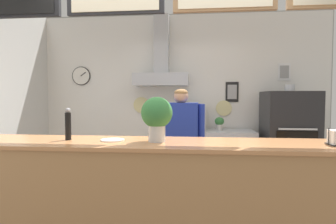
# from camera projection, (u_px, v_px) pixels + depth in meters

# --- Properties ---
(back_wall_assembly) EXTENTS (4.90, 2.35, 2.86)m
(back_wall_assembly) POSITION_uv_depth(u_px,v_px,m) (180.00, 93.00, 4.78)
(back_wall_assembly) COLOR #9E9E99
(back_wall_assembly) RESTS_ON ground_plane
(service_counter) EXTENTS (3.82, 0.67, 1.07)m
(service_counter) POSITION_uv_depth(u_px,v_px,m) (165.00, 205.00, 2.41)
(service_counter) COLOR #B77F4C
(service_counter) RESTS_ON ground_plane
(back_prep_counter) EXTENTS (1.63, 0.61, 0.92)m
(back_prep_counter) POSITION_uv_depth(u_px,v_px,m) (202.00, 159.00, 4.53)
(back_prep_counter) COLOR silver
(back_prep_counter) RESTS_ON ground_plane
(pizza_oven) EXTENTS (0.72, 0.73, 1.63)m
(pizza_oven) POSITION_uv_depth(u_px,v_px,m) (288.00, 143.00, 4.20)
(pizza_oven) COLOR #232326
(pizza_oven) RESTS_ON ground_plane
(shop_worker) EXTENTS (0.56, 0.23, 1.55)m
(shop_worker) POSITION_uv_depth(u_px,v_px,m) (181.00, 149.00, 3.41)
(shop_worker) COLOR #232328
(shop_worker) RESTS_ON ground_plane
(espresso_machine) EXTENTS (0.56, 0.54, 0.41)m
(espresso_machine) POSITION_uv_depth(u_px,v_px,m) (187.00, 118.00, 4.50)
(espresso_machine) COLOR #B7BABF
(espresso_machine) RESTS_ON back_prep_counter
(potted_rosemary) EXTENTS (0.15, 0.15, 0.21)m
(potted_rosemary) POSITION_uv_depth(u_px,v_px,m) (219.00, 123.00, 4.46)
(potted_rosemary) COLOR beige
(potted_rosemary) RESTS_ON back_prep_counter
(potted_oregano) EXTENTS (0.21, 0.21, 0.25)m
(potted_oregano) POSITION_uv_depth(u_px,v_px,m) (169.00, 121.00, 4.54)
(potted_oregano) COLOR beige
(potted_oregano) RESTS_ON back_prep_counter
(pepper_grinder) EXTENTS (0.05, 0.05, 0.28)m
(pepper_grinder) POSITION_uv_depth(u_px,v_px,m) (68.00, 124.00, 2.49)
(pepper_grinder) COLOR black
(pepper_grinder) RESTS_ON service_counter
(condiment_plate) EXTENTS (0.20, 0.20, 0.01)m
(condiment_plate) POSITION_uv_depth(u_px,v_px,m) (112.00, 140.00, 2.45)
(condiment_plate) COLOR white
(condiment_plate) RESTS_ON service_counter
(basil_vase) EXTENTS (0.26, 0.26, 0.38)m
(basil_vase) POSITION_uv_depth(u_px,v_px,m) (157.00, 116.00, 2.38)
(basil_vase) COLOR silver
(basil_vase) RESTS_ON service_counter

